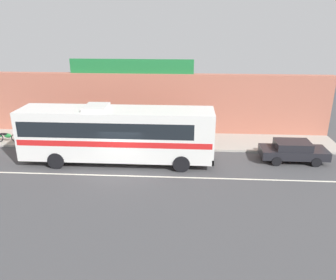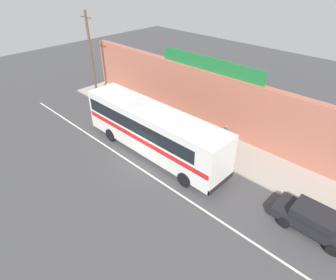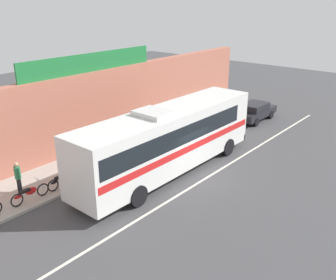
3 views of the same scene
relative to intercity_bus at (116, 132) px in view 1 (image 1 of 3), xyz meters
The scene contains 12 objects.
ground_plane 2.45m from the intercity_bus, 65.35° to the right, with size 70.00×70.00×0.00m, color #444447.
sidewalk_slab 4.50m from the intercity_bus, 82.15° to the left, with size 30.00×3.60×0.14m, color #A8A399.
storefront_facade 6.18m from the intercity_bus, 84.88° to the left, with size 30.00×0.70×4.80m, color #B26651.
storefront_billboard 6.97m from the intercity_bus, 89.02° to the left, with size 9.64×0.12×1.10m, color #1E7538.
road_center_stripe 2.93m from the intercity_bus, 74.60° to the right, with size 30.00×0.14×0.01m, color silver.
intercity_bus is the anchor object (origin of this frame).
parked_car 11.54m from the intercity_bus, ahead, with size 4.23×1.83×1.37m.
motorcycle_black 7.37m from the intercity_bus, 157.33° to the left, with size 1.94×0.56×0.94m.
motorcycle_purple 9.46m from the intercity_bus, 162.24° to the left, with size 1.85×0.56×0.94m.
motorcycle_orange 5.73m from the intercity_bus, 150.07° to the left, with size 1.92×0.56×0.94m.
pedestrian_near_shop 5.68m from the intercity_bus, 53.31° to the left, with size 0.30×0.48×1.65m.
pedestrian_far_right 7.66m from the intercity_bus, 149.53° to the left, with size 0.30×0.48×1.61m.
Camera 1 is at (4.00, -18.43, 8.79)m, focal length 35.51 mm.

